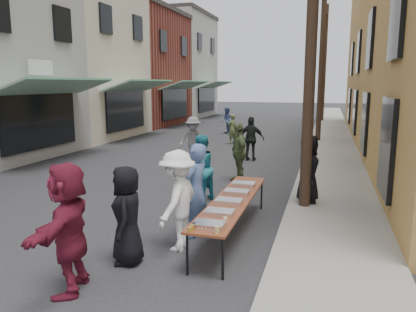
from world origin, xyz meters
The scene contains 27 objects.
ground centered at (0.00, 0.00, 0.00)m, with size 120.00×120.00×0.00m, color #28282B.
sidewalk centered at (5.00, 15.00, 0.05)m, with size 2.20×60.00×0.10m, color gray.
storefront_row centered at (-10.00, 14.96, 4.12)m, with size 8.00×37.00×9.00m.
utility_pole_near centered at (4.30, 3.00, 4.50)m, with size 0.26×0.26×9.00m, color #2D2116.
utility_pole_mid centered at (4.30, 15.00, 4.50)m, with size 0.26×0.26×9.00m, color #2D2116.
utility_pole_far centered at (4.30, 27.00, 4.50)m, with size 0.26×0.26×9.00m, color #2D2116.
serving_table centered at (3.01, 0.83, 0.71)m, with size 0.70×4.00×0.75m.
catering_tray_sausage centered at (3.01, -0.82, 0.79)m, with size 0.50×0.33×0.08m, color maroon.
catering_tray_foil_b centered at (3.01, -0.17, 0.79)m, with size 0.50×0.33×0.08m, color #B2B2B7.
catering_tray_buns centered at (3.01, 0.53, 0.79)m, with size 0.50×0.33×0.08m, color tan.
catering_tray_foil_d centered at (3.01, 1.23, 0.79)m, with size 0.50×0.33×0.08m, color #B2B2B7.
catering_tray_buns_end centered at (3.01, 1.93, 0.79)m, with size 0.50×0.33×0.08m, color tan.
condiment_jar_a centered at (2.79, -1.12, 0.79)m, with size 0.07×0.07×0.08m, color #A57F26.
condiment_jar_b centered at (2.79, -1.02, 0.79)m, with size 0.07×0.07×0.08m, color #A57F26.
condiment_jar_c centered at (2.79, -0.92, 0.79)m, with size 0.07×0.07×0.08m, color #A57F26.
cup_stack centered at (3.21, -1.07, 0.81)m, with size 0.08×0.08×0.12m, color tan.
guest_front_a centered at (1.60, -0.87, 0.83)m, with size 0.82×0.53×1.67m, color black.
guest_front_b centered at (2.33, 0.60, 0.93)m, with size 0.68×0.45×1.87m, color #4D6594.
guest_front_c centered at (1.68, 2.95, 0.87)m, with size 0.84×0.66×1.73m, color teal.
guest_front_d centered at (2.21, -0.10, 0.92)m, with size 1.19×0.68×1.84m, color white.
guest_front_e centered at (2.16, 5.33, 0.91)m, with size 1.07×0.44×1.82m, color #56673B.
guest_queue_back centered at (1.24, -1.97, 0.96)m, with size 1.79×0.57×1.93m, color maroon.
server centered at (4.35, 3.33, 0.94)m, with size 0.82×0.53×1.67m, color black.
passerby_left centered at (-0.22, 8.02, 0.87)m, with size 1.13×0.65×1.75m, color slate.
passerby_mid centered at (1.91, 8.86, 0.87)m, with size 1.02×0.42×1.73m, color black.
passerby_right centered at (0.16, 13.07, 0.76)m, with size 0.55×0.36×1.51m, color #566339.
passerby_far centered at (-1.08, 17.00, 0.81)m, with size 0.78×0.61×1.62m, color #5368A1.
Camera 1 is at (4.74, -6.71, 3.00)m, focal length 35.00 mm.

